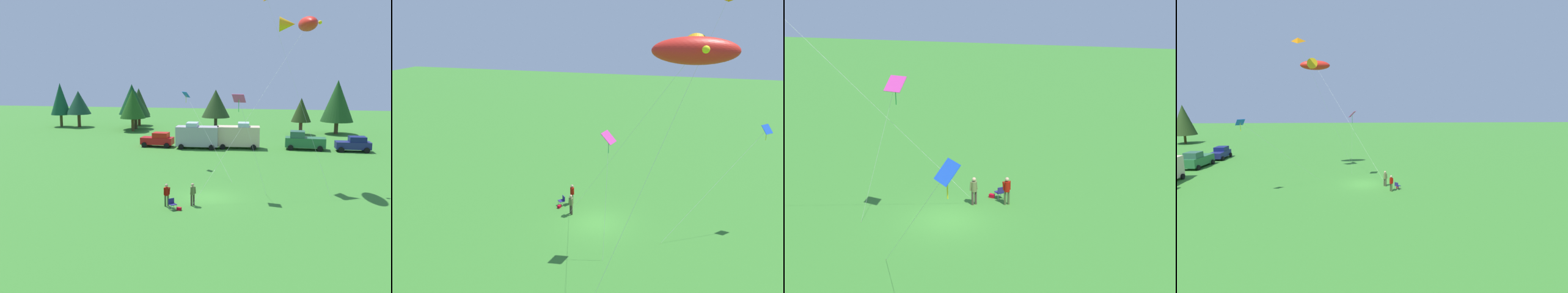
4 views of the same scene
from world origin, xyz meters
The scene contains 14 objects.
ground_plane centered at (0.00, 0.00, 0.00)m, with size 160.00×160.00×0.00m, color #387C2B.
person_kite_flyer centered at (-0.87, -2.43, 1.02)m, with size 0.50×0.52×1.74m.
folding_chair centered at (-2.21, -3.64, 0.49)m, with size 0.68×0.68×0.82m.
person_spectator centered at (-2.77, -2.92, 1.02)m, with size 0.52×0.46×1.74m.
backpack_on_grass centered at (-1.66, -3.74, 0.11)m, with size 0.32×0.22×0.22m, color red.
car_red_sedan centered at (-9.62, 22.59, 0.95)m, with size 4.28×2.37×1.89m.
van_motorhome_grey centered at (-4.36, 22.20, 1.64)m, with size 5.45×2.71×3.34m.
van_camper_beige centered at (0.92, 23.09, 1.64)m, with size 5.48×2.78×3.34m.
truck_green_flatbed centered at (9.20, 23.46, 1.10)m, with size 5.12×2.67×2.34m.
car_navy_hatch centered at (15.21, 22.92, 0.95)m, with size 4.23×2.27×1.89m.
treeline_distant centered at (-3.65, 39.30, 4.65)m, with size 66.95×11.53×8.41m.
kite_large_fish centered at (7.34, 6.26, 14.03)m, with size 9.95×10.94×14.69m.
kite_diamond_blue centered at (-3.74, 11.68, 7.20)m, with size 5.97×7.37×7.83m.
kite_diamond_rainbow centered at (2.30, 1.27, 7.72)m, with size 2.93×0.92×8.26m.
Camera 1 is at (4.58, -35.31, 10.34)m, focal length 42.00 mm.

